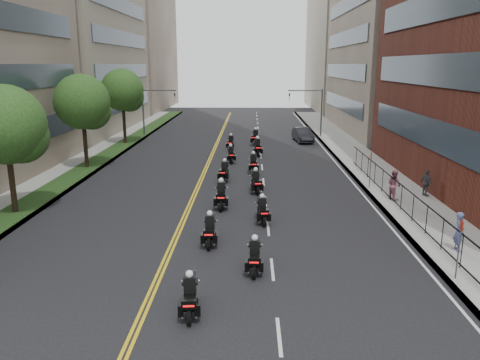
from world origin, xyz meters
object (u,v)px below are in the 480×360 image
at_px(motorcycle_10, 231,143).
at_px(parked_sedan, 303,135).
at_px(motorcycle_6, 224,172).
at_px(pedestrian_c, 426,183).
at_px(motorcycle_7, 253,164).
at_px(motorcycle_8, 231,155).
at_px(motorcycle_3, 262,211).
at_px(motorcycle_5, 256,183).
at_px(motorcycle_9, 258,148).
at_px(motorcycle_1, 255,257).
at_px(motorcycle_2, 210,231).
at_px(motorcycle_0, 190,298).
at_px(pedestrian_a, 459,231).
at_px(motorcycle_4, 221,196).
at_px(motorcycle_11, 255,138).
at_px(pedestrian_b, 394,185).

height_order(motorcycle_10, parked_sedan, motorcycle_10).
relative_size(motorcycle_6, pedestrian_c, 1.33).
relative_size(motorcycle_7, motorcycle_8, 1.03).
bearing_deg(motorcycle_10, motorcycle_3, -78.05).
bearing_deg(motorcycle_7, motorcycle_8, 115.19).
height_order(motorcycle_5, motorcycle_10, motorcycle_5).
bearing_deg(motorcycle_9, motorcycle_5, -94.90).
bearing_deg(parked_sedan, motorcycle_3, -106.89).
relative_size(motorcycle_1, pedestrian_c, 1.26).
xyz_separation_m(motorcycle_1, motorcycle_2, (-2.11, 2.97, 0.03)).
bearing_deg(parked_sedan, motorcycle_0, -108.23).
height_order(motorcycle_1, parked_sedan, motorcycle_1).
height_order(motorcycle_9, pedestrian_a, pedestrian_a).
bearing_deg(pedestrian_a, motorcycle_4, 61.18).
distance_m(motorcycle_0, motorcycle_5, 15.99).
xyz_separation_m(motorcycle_1, motorcycle_3, (0.46, 6.21, 0.01)).
distance_m(motorcycle_6, pedestrian_c, 13.83).
bearing_deg(pedestrian_a, motorcycle_1, 105.22).
xyz_separation_m(motorcycle_8, motorcycle_11, (2.22, 9.35, 0.08)).
bearing_deg(motorcycle_9, pedestrian_a, -72.89).
relative_size(motorcycle_4, pedestrian_b, 1.31).
distance_m(motorcycle_5, pedestrian_a, 13.65).
xyz_separation_m(motorcycle_5, pedestrian_c, (10.89, -1.08, 0.33)).
height_order(motorcycle_9, motorcycle_11, motorcycle_9).
distance_m(motorcycle_3, motorcycle_6, 9.59).
bearing_deg(motorcycle_3, motorcycle_4, 125.83).
distance_m(motorcycle_4, pedestrian_c, 13.22).
relative_size(motorcycle_4, motorcycle_9, 0.98).
bearing_deg(motorcycle_4, motorcycle_7, 76.42).
xyz_separation_m(motorcycle_4, motorcycle_9, (2.37, 16.49, 0.02)).
xyz_separation_m(motorcycle_2, motorcycle_9, (2.55, 22.37, 0.08)).
bearing_deg(motorcycle_11, motorcycle_6, -91.34).
xyz_separation_m(motorcycle_3, pedestrian_a, (8.79, -4.05, 0.43)).
xyz_separation_m(motorcycle_1, motorcycle_7, (0.02, 18.34, 0.05)).
relative_size(motorcycle_3, motorcycle_8, 0.97).
xyz_separation_m(motorcycle_10, pedestrian_b, (10.98, -18.10, 0.44)).
distance_m(motorcycle_1, motorcycle_10, 28.61).
distance_m(motorcycle_9, pedestrian_a, 24.81).
distance_m(motorcycle_0, parked_sedan, 37.91).
relative_size(motorcycle_0, motorcycle_2, 0.95).
bearing_deg(motorcycle_6, motorcycle_3, -68.05).
distance_m(motorcycle_2, motorcycle_10, 25.55).
xyz_separation_m(motorcycle_9, pedestrian_b, (8.32, -14.93, 0.35)).
xyz_separation_m(parked_sedan, pedestrian_a, (3.70, -31.47, 0.28)).
relative_size(motorcycle_10, pedestrian_a, 1.22).
relative_size(motorcycle_0, motorcycle_11, 0.85).
bearing_deg(pedestrian_b, motorcycle_5, 57.45).
relative_size(motorcycle_4, pedestrian_a, 1.35).
bearing_deg(motorcycle_6, motorcycle_4, -82.08).
distance_m(motorcycle_4, motorcycle_9, 16.66).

